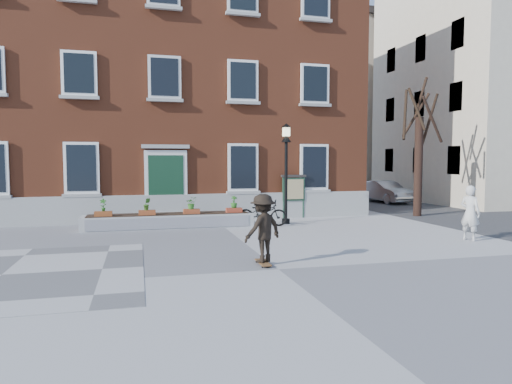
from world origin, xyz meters
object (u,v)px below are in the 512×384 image
object	(u,v)px
notice_board	(294,189)
skateboarder	(263,228)
bicycle	(262,213)
bystander	(470,213)
parked_car	(385,192)
lamp_post	(286,159)

from	to	relation	value
notice_board	skateboarder	size ratio (longest dim) A/B	1.10
bicycle	bystander	world-z (taller)	bystander
parked_car	bystander	bearing A→B (deg)	-113.80
bicycle	lamp_post	size ratio (longest dim) A/B	0.48
skateboarder	bicycle	bearing A→B (deg)	74.94
parked_car	lamp_post	size ratio (longest dim) A/B	0.99
bicycle	notice_board	bearing A→B (deg)	-25.36
lamp_post	skateboarder	xyz separation A→B (m)	(-2.75, -6.62, -1.66)
parked_car	notice_board	size ratio (longest dim) A/B	2.08
bystander	notice_board	size ratio (longest dim) A/B	0.92
parked_car	skateboarder	distance (m)	17.78
lamp_post	notice_board	distance (m)	2.24
parked_car	notice_board	distance (m)	9.43
notice_board	skateboarder	world-z (taller)	notice_board
lamp_post	notice_board	xyz separation A→B (m)	(0.88, 1.62, -1.28)
parked_car	lamp_post	world-z (taller)	lamp_post
parked_car	skateboarder	size ratio (longest dim) A/B	2.28
skateboarder	notice_board	bearing A→B (deg)	66.22
bystander	lamp_post	size ratio (longest dim) A/B	0.44
parked_car	lamp_post	xyz separation A→B (m)	(-8.51, -7.13, 1.90)
bystander	notice_board	distance (m)	7.52
skateboarder	parked_car	bearing A→B (deg)	50.68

